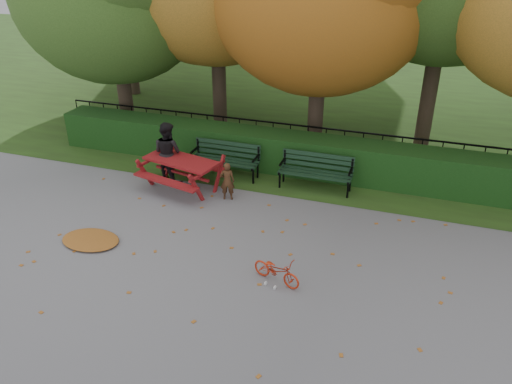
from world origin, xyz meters
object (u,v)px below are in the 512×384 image
(bench_left, at_px, (226,157))
(bench_right, at_px, (316,169))
(child, at_px, (227,181))
(adult, at_px, (168,152))
(picnic_table, at_px, (181,166))
(bicycle, at_px, (277,270))

(bench_left, bearing_deg, bench_right, 0.00)
(child, height_order, adult, adult)
(bench_right, bearing_deg, adult, -167.56)
(bench_left, distance_m, bench_right, 2.40)
(child, relative_size, adult, 0.60)
(bench_left, relative_size, bench_right, 1.00)
(picnic_table, distance_m, bicycle, 4.38)
(bench_left, bearing_deg, bicycle, -57.08)
(bench_left, bearing_deg, child, -66.79)
(bicycle, bearing_deg, child, 54.50)
(picnic_table, xyz_separation_m, child, (1.27, -0.17, -0.14))
(bench_right, xyz_separation_m, adult, (-3.63, -0.80, 0.27))
(bench_left, bearing_deg, picnic_table, -124.50)
(picnic_table, relative_size, adult, 1.34)
(bench_right, xyz_separation_m, child, (-1.87, -1.24, -0.05))
(bench_right, height_order, adult, adult)
(picnic_table, height_order, adult, adult)
(bicycle, bearing_deg, bench_right, 19.92)
(adult, distance_m, bicycle, 4.95)
(bench_left, bearing_deg, adult, -146.95)
(bench_right, distance_m, bicycle, 3.95)
(bench_right, height_order, child, child)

